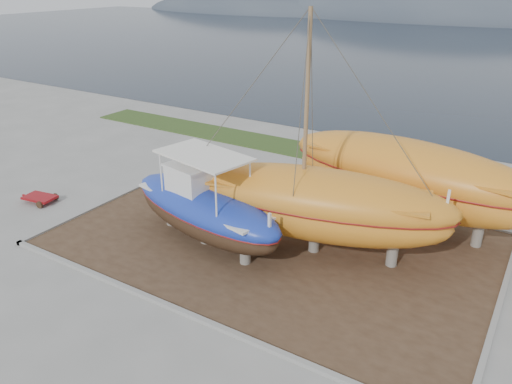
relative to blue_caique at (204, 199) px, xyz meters
The scene contains 10 objects.
ground 3.86m from the blue_caique, 43.38° to the right, with size 140.00×140.00×0.00m, color gray.
dirt_patch 3.59m from the blue_caique, 36.67° to the left, with size 18.00×12.00×0.06m, color #422D1E.
curb_frame 3.57m from the blue_caique, 36.67° to the left, with size 18.60×12.60×0.15m, color gray, non-canonical shape.
grass_strip 13.63m from the blue_caique, 79.88° to the left, with size 44.00×3.00×0.08m, color #284219.
sea 67.84m from the blue_caique, 88.00° to the left, with size 260.00×100.00×0.04m, color black, non-canonical shape.
blue_caique is the anchor object (origin of this frame).
white_dinghy 5.69m from the blue_caique, 130.12° to the left, with size 4.53×1.70×1.36m, color white, non-canonical shape.
orange_sailboat 5.42m from the blue_caique, 22.89° to the left, with size 11.00×3.24×9.62m, color orange, non-canonical shape.
orange_bare_hull 9.16m from the blue_caique, 43.63° to the left, with size 11.73×3.52×3.84m, color orange, non-canonical shape.
red_trailer 9.97m from the blue_caique, behind, with size 2.38×1.19×0.34m, color maroon, non-canonical shape.
Camera 1 is at (9.47, -12.64, 10.73)m, focal length 35.00 mm.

